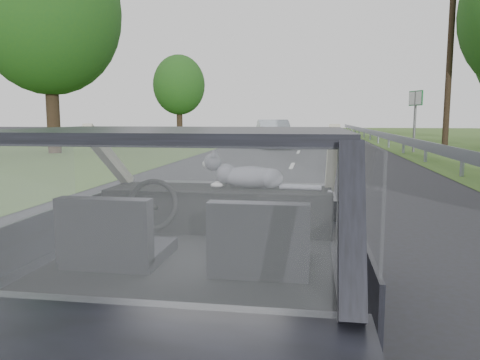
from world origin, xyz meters
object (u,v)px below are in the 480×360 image
(utility_pole, at_px, (450,57))
(subject_car, at_px, (199,249))
(cat, at_px, (250,176))
(other_car, at_px, (273,134))
(highway_sign, at_px, (415,122))

(utility_pole, bearing_deg, subject_car, -108.12)
(subject_car, distance_m, utility_pole, 22.00)
(subject_car, relative_size, utility_pole, 0.47)
(subject_car, bearing_deg, cat, 71.80)
(other_car, distance_m, utility_pole, 8.87)
(subject_car, bearing_deg, other_car, 93.71)
(other_car, bearing_deg, cat, -97.13)
(subject_car, height_order, other_car, subject_car)
(subject_car, height_order, utility_pole, utility_pole)
(cat, height_order, highway_sign, highway_sign)
(subject_car, distance_m, other_car, 21.07)
(cat, relative_size, highway_sign, 0.23)
(subject_car, relative_size, cat, 6.60)
(other_car, distance_m, highway_sign, 6.75)
(cat, xyz_separation_m, other_car, (-1.58, 20.36, -0.38))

